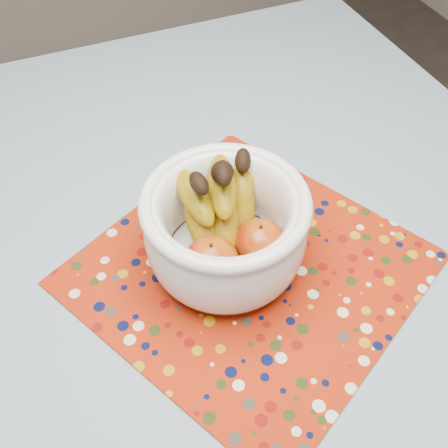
# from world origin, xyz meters

# --- Properties ---
(table) EXTENTS (1.20, 1.20, 0.75)m
(table) POSITION_xyz_m (0.00, 0.00, 0.67)
(table) COLOR brown
(table) RESTS_ON ground
(tablecloth) EXTENTS (1.32, 1.32, 0.01)m
(tablecloth) POSITION_xyz_m (0.00, 0.00, 0.76)
(tablecloth) COLOR slate
(tablecloth) RESTS_ON table
(placemat) EXTENTS (0.61, 0.61, 0.00)m
(placemat) POSITION_xyz_m (0.08, -0.07, 0.76)
(placemat) COLOR #961F08
(placemat) RESTS_ON tablecloth
(fruit_bowl) EXTENTS (0.24, 0.25, 0.19)m
(fruit_bowl) POSITION_xyz_m (0.05, -0.04, 0.85)
(fruit_bowl) COLOR white
(fruit_bowl) RESTS_ON placemat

